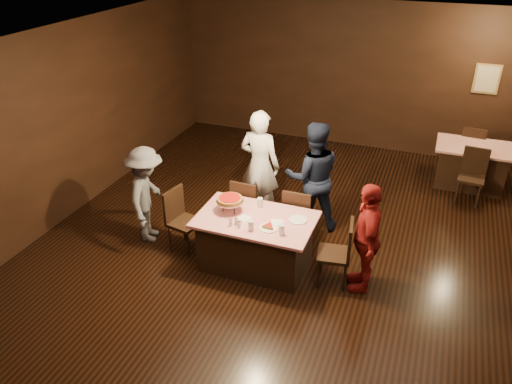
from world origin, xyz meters
The scene contains 22 objects.
room centered at (0.00, 0.01, 2.14)m, with size 10.00×10.04×3.02m.
main_table centered at (-0.63, 0.19, 0.39)m, with size 1.60×1.00×0.77m, color #A70B14.
back_table centered at (2.17, 3.87, 0.39)m, with size 1.30×0.90×0.77m, color #A61D0B.
chair_far_left centered at (-1.03, 0.94, 0.47)m, with size 0.42×0.42×0.95m, color black.
chair_far_right centered at (-0.23, 0.94, 0.47)m, with size 0.42×0.42×0.95m, color black.
chair_end_left centered at (-1.73, 0.19, 0.47)m, with size 0.42×0.42×0.95m, color black.
chair_end_right centered at (0.47, 0.19, 0.47)m, with size 0.42×0.42×0.95m, color black.
chair_back_near centered at (2.17, 3.17, 0.47)m, with size 0.42×0.42×0.95m, color black.
chair_back_far centered at (2.17, 4.47, 0.47)m, with size 0.42×0.42×0.95m, color black.
diner_white_jacket centered at (-1.05, 1.49, 0.91)m, with size 0.66×0.44×1.82m, color white.
diner_navy_hoodie centered at (-0.18, 1.44, 0.88)m, with size 0.86×0.67×1.77m, color black.
diner_grey_knit centered at (-2.38, 0.26, 0.75)m, with size 0.97×0.56×1.50m, color #5B5B60.
diner_red_shirt centered at (0.86, 0.25, 0.77)m, with size 0.90×0.37×1.54m, color maroon.
pizza_stand centered at (-1.03, 0.24, 0.95)m, with size 0.38×0.38×0.22m.
plate_with_slice centered at (-0.38, 0.01, 0.80)m, with size 0.25×0.25×0.06m.
plate_empty centered at (-0.08, 0.34, 0.78)m, with size 0.25×0.25×0.01m, color white.
glass_front_left centered at (-0.58, -0.11, 0.84)m, with size 0.08×0.08×0.14m, color silver.
glass_front_right centered at (-0.18, -0.06, 0.84)m, with size 0.08×0.08×0.14m, color silver.
glass_back centered at (-0.68, 0.49, 0.84)m, with size 0.08×0.08×0.14m, color silver.
condiments centered at (-0.81, -0.10, 0.82)m, with size 0.17×0.10×0.09m.
napkin_center centered at (-0.33, 0.19, 0.77)m, with size 0.16×0.16×0.01m, color white.
napkin_left centered at (-0.78, 0.14, 0.77)m, with size 0.16×0.16×0.01m, color white.
Camera 1 is at (1.42, -5.19, 4.32)m, focal length 35.00 mm.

